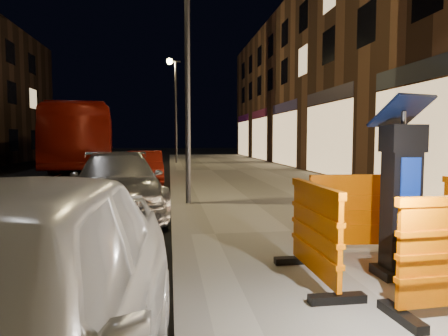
{
  "coord_description": "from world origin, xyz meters",
  "views": [
    {
      "loc": [
        -0.18,
        -6.09,
        1.64
      ],
      "look_at": [
        0.8,
        1.0,
        1.1
      ],
      "focal_mm": 32.0,
      "sensor_mm": 36.0,
      "label": 1
    }
  ],
  "objects": [
    {
      "name": "barrier_kerbside",
      "position": [
        1.31,
        -2.18,
        0.66
      ],
      "size": [
        0.54,
        1.31,
        1.02
      ],
      "primitive_type": "cube",
      "rotation": [
        0.0,
        0.0,
        1.58
      ],
      "color": "#E76700",
      "rests_on": "sidewalk"
    },
    {
      "name": "barrier_back",
      "position": [
        2.26,
        -1.23,
        0.66
      ],
      "size": [
        1.34,
        0.64,
        1.02
      ],
      "primitive_type": "cube",
      "rotation": [
        0.0,
        0.0,
        -0.08
      ],
      "color": "#E76700",
      "rests_on": "sidewalk"
    },
    {
      "name": "street_lamp_mid",
      "position": [
        0.25,
        3.0,
        3.15
      ],
      "size": [
        0.12,
        0.12,
        6.0
      ],
      "primitive_type": "cylinder",
      "color": "#3F3F44",
      "rests_on": "sidewalk"
    },
    {
      "name": "bus_doubledecker",
      "position": [
        -4.71,
        16.33,
        0.0
      ],
      "size": [
        4.34,
        12.22,
        3.33
      ],
      "primitive_type": "imported",
      "rotation": [
        0.0,
        0.0,
        0.13
      ],
      "color": "#941308",
      "rests_on": "ground"
    },
    {
      "name": "sidewalk",
      "position": [
        3.0,
        0.0,
        0.07
      ],
      "size": [
        6.0,
        60.0,
        0.15
      ],
      "primitive_type": "cube",
      "color": "gray",
      "rests_on": "ground"
    },
    {
      "name": "parking_kiosk",
      "position": [
        2.26,
        -2.18,
        1.06
      ],
      "size": [
        0.59,
        0.59,
        1.82
      ],
      "primitive_type": "cube",
      "rotation": [
        0.0,
        0.0,
        -0.03
      ],
      "color": "black",
      "rests_on": "sidewalk"
    },
    {
      "name": "ground_plane",
      "position": [
        0.0,
        0.0,
        0.0
      ],
      "size": [
        120.0,
        120.0,
        0.0
      ],
      "primitive_type": "plane",
      "color": "black",
      "rests_on": "ground"
    },
    {
      "name": "kerb",
      "position": [
        0.0,
        0.0,
        0.07
      ],
      "size": [
        0.3,
        60.0,
        0.15
      ],
      "primitive_type": "cube",
      "color": "slate",
      "rests_on": "ground"
    },
    {
      "name": "car_red",
      "position": [
        -1.06,
        8.6,
        0.0
      ],
      "size": [
        1.46,
        3.62,
        1.17
      ],
      "primitive_type": "imported",
      "rotation": [
        0.0,
        0.0,
        0.06
      ],
      "color": "maroon",
      "rests_on": "ground"
    },
    {
      "name": "street_lamp_far",
      "position": [
        0.25,
        18.0,
        3.15
      ],
      "size": [
        0.12,
        0.12,
        6.0
      ],
      "primitive_type": "cylinder",
      "color": "#3F3F44",
      "rests_on": "sidewalk"
    },
    {
      "name": "car_silver",
      "position": [
        -1.3,
        2.76,
        0.0
      ],
      "size": [
        2.45,
        4.76,
        1.32
      ],
      "primitive_type": "imported",
      "rotation": [
        0.0,
        0.0,
        0.14
      ],
      "color": "silver",
      "rests_on": "ground"
    }
  ]
}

